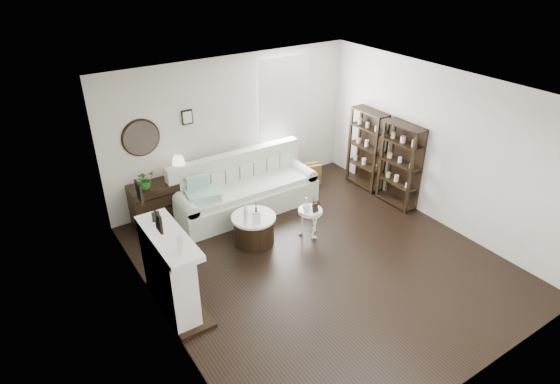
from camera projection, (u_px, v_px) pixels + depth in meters
room at (267, 109)px, 8.97m from camera, size 5.50×5.50×5.50m
fireplace at (170, 274)px, 6.25m from camera, size 0.50×1.40×1.84m
shelf_unit_far at (367, 149)px, 9.28m from camera, size 0.30×0.80×1.60m
shelf_unit_near at (400, 165)px, 8.62m from camera, size 0.30×0.80×1.60m
sofa at (244, 192)px, 8.68m from camera, size 2.68×0.93×1.04m
quilt at (203, 195)px, 8.03m from camera, size 0.61×0.53×0.14m
suitcase at (305, 175)px, 9.59m from camera, size 0.67×0.35×0.43m
dresser at (165, 202)px, 8.27m from camera, size 1.16×0.50×0.77m
table_lamp at (179, 167)px, 8.15m from camera, size 0.29×0.29×0.40m
potted_plant at (145, 179)px, 7.83m from camera, size 0.33×0.29×0.32m
drum_table at (254, 229)px, 7.73m from camera, size 0.73×0.73×0.51m
pedestal_table at (310, 212)px, 7.84m from camera, size 0.41×0.41×0.50m
eiffel_drum at (256, 209)px, 7.64m from camera, size 0.14×0.14×0.19m
bottle_drum at (246, 214)px, 7.39m from camera, size 0.07×0.07×0.30m
card_frame_drum at (256, 218)px, 7.41m from camera, size 0.14×0.09×0.18m
eiffel_ped at (313, 203)px, 7.84m from camera, size 0.11×0.11×0.17m
flask_ped at (306, 204)px, 7.74m from camera, size 0.13×0.13×0.24m
card_frame_ped at (315, 208)px, 7.71m from camera, size 0.12×0.06×0.15m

